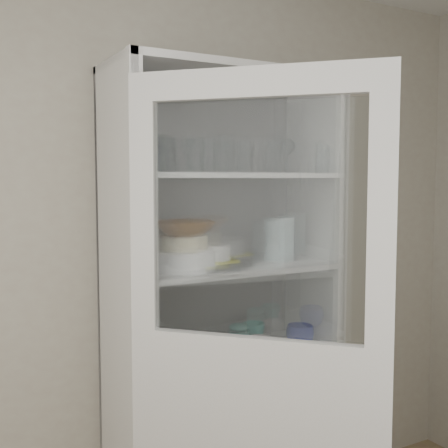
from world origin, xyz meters
TOP-DOWN VIEW (x-y plane):
  - wall_back at (0.00, 1.50)m, footprint 3.60×0.02m
  - pantry_cabinet at (0.20, 1.34)m, footprint 1.00×0.45m
  - cupboard_door at (0.01, 0.73)m, footprint 0.65×0.68m
  - tumbler_0 at (-0.21, 1.13)m, footprint 0.09×0.09m
  - tumbler_1 at (0.01, 1.16)m, footprint 0.08×0.08m
  - tumbler_2 at (0.15, 1.16)m, footprint 0.10×0.10m
  - tumbler_3 at (0.06, 1.16)m, footprint 0.08×0.08m
  - tumbler_4 at (0.22, 1.13)m, footprint 0.08×0.08m
  - tumbler_5 at (0.35, 1.11)m, footprint 0.09×0.09m
  - tumbler_6 at (0.61, 1.12)m, footprint 0.07×0.07m
  - tumbler_7 at (-0.06, 1.30)m, footprint 0.10×0.10m
  - tumbler_8 at (-0.09, 1.26)m, footprint 0.07×0.07m
  - tumbler_9 at (-0.07, 1.29)m, footprint 0.09×0.09m
  - goblet_0 at (-0.04, 1.36)m, footprint 0.08×0.08m
  - goblet_1 at (0.07, 1.35)m, footprint 0.08×0.08m
  - goblet_2 at (0.29, 1.40)m, footprint 0.08×0.08m
  - goblet_3 at (0.61, 1.39)m, footprint 0.08×0.08m
  - plate_stack_front at (-0.01, 1.23)m, footprint 0.26×0.26m
  - plate_stack_back at (-0.20, 1.36)m, footprint 0.19×0.19m
  - cream_bowl at (-0.01, 1.23)m, footprint 0.24×0.24m
  - terracotta_bowl at (-0.01, 1.23)m, footprint 0.28×0.28m
  - glass_platter at (0.13, 1.25)m, footprint 0.35×0.35m
  - yellow_trivet at (0.13, 1.25)m, footprint 0.18×0.18m
  - white_ramekin at (0.13, 1.25)m, footprint 0.18×0.18m
  - grey_bowl_stack at (0.49, 1.27)m, footprint 0.14×0.14m
  - mug_blue at (0.56, 1.20)m, footprint 0.15×0.15m
  - mug_teal at (0.40, 1.34)m, footprint 0.12×0.12m
  - mug_white at (0.31, 1.15)m, footprint 0.13×0.13m
  - teal_jar at (0.28, 1.29)m, footprint 0.09×0.09m
  - measuring_cups at (0.13, 1.18)m, footprint 0.10×0.10m
  - white_canister at (-0.21, 1.30)m, footprint 0.14×0.14m
  - cream_dish at (0.08, 1.25)m, footprint 0.29×0.29m
  - tin_box at (0.40, 1.26)m, footprint 0.20×0.16m

SIDE VIEW (x-z plane):
  - tin_box at x=0.40m, z-range 0.46..0.51m
  - cream_dish at x=0.08m, z-range 0.46..0.54m
  - cupboard_door at x=0.01m, z-range -0.13..1.87m
  - measuring_cups at x=0.13m, z-range 0.86..0.90m
  - mug_white at x=0.31m, z-range 0.86..0.95m
  - mug_teal at x=0.40m, z-range 0.86..0.96m
  - mug_blue at x=0.56m, z-range 0.86..0.96m
  - teal_jar at x=0.28m, z-range 0.86..0.97m
  - white_canister at x=-0.21m, z-range 0.86..0.99m
  - pantry_cabinet at x=0.20m, z-range -0.11..1.99m
  - glass_platter at x=0.13m, z-range 1.26..1.28m
  - yellow_trivet at x=0.13m, z-range 1.28..1.29m
  - plate_stack_back at x=-0.20m, z-range 1.26..1.32m
  - wall_back at x=0.00m, z-range 0.00..2.60m
  - plate_stack_front at x=-0.01m, z-range 1.26..1.34m
  - white_ramekin at x=0.13m, z-range 1.29..1.36m
  - grey_bowl_stack at x=0.49m, z-range 1.26..1.46m
  - cream_bowl at x=-0.01m, z-range 1.34..1.41m
  - terracotta_bowl at x=-0.01m, z-range 1.41..1.47m
  - tumbler_8 at x=-0.09m, z-range 1.66..1.79m
  - tumbler_6 at x=0.61m, z-range 1.66..1.79m
  - tumbler_5 at x=0.35m, z-range 1.66..1.79m
  - tumbler_3 at x=0.06m, z-range 1.66..1.80m
  - tumbler_4 at x=0.22m, z-range 1.66..1.80m
  - tumbler_9 at x=-0.07m, z-range 1.66..1.80m
  - tumbler_1 at x=0.01m, z-range 1.66..1.80m
  - tumbler_0 at x=-0.21m, z-range 1.66..1.80m
  - tumbler_2 at x=0.15m, z-range 1.66..1.81m
  - tumbler_7 at x=-0.06m, z-range 1.66..1.81m
  - goblet_0 at x=-0.04m, z-range 1.66..1.83m
  - goblet_1 at x=0.07m, z-range 1.66..1.83m
  - goblet_2 at x=0.29m, z-range 1.66..1.83m
  - goblet_3 at x=0.61m, z-range 1.66..1.85m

